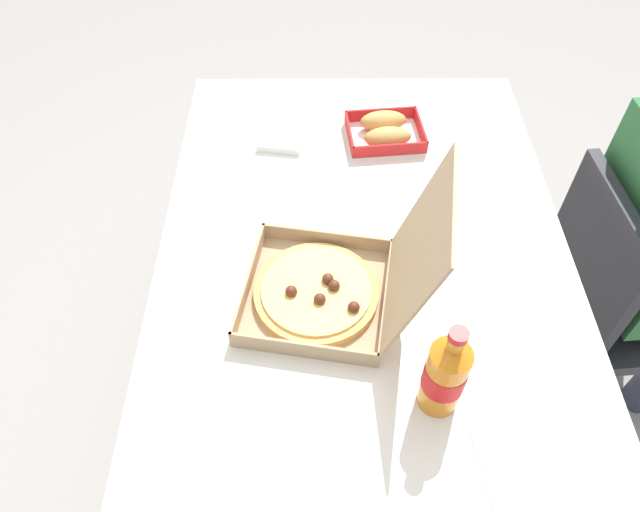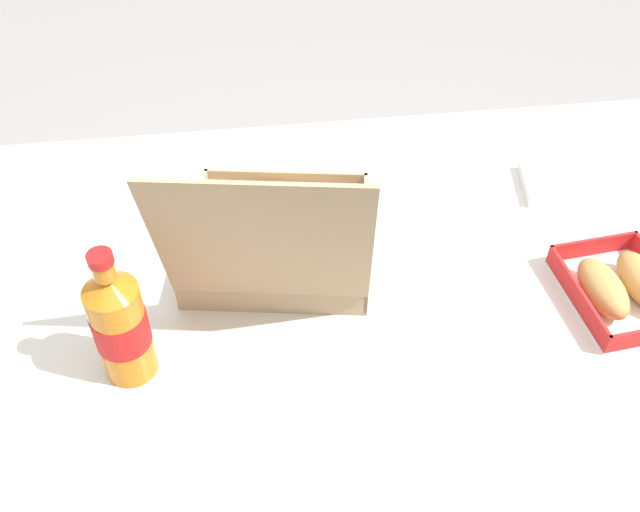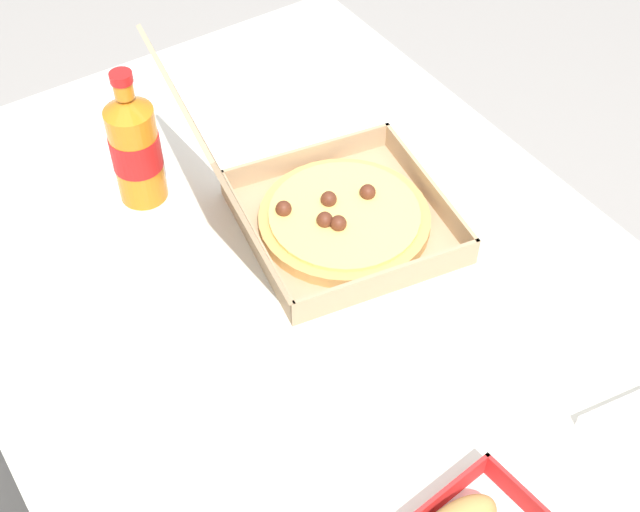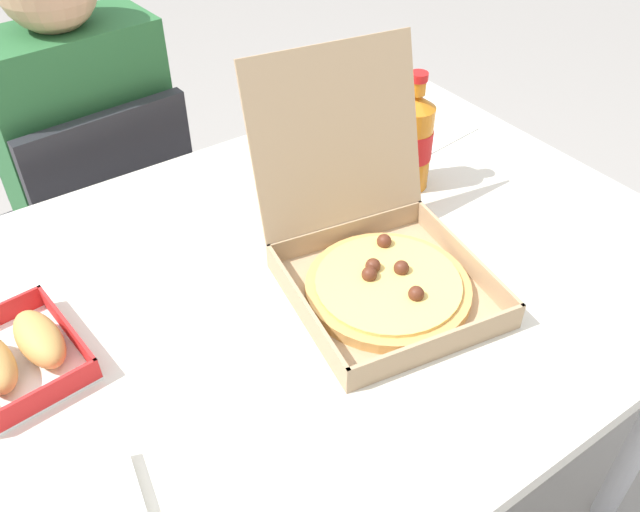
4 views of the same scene
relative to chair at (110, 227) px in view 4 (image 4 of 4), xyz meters
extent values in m
cube|color=silver|center=(0.10, -0.68, 0.26)|extent=(1.33, 0.90, 0.03)
cylinder|color=#B7B7BC|center=(0.69, -0.31, -0.12)|extent=(0.05, 0.05, 0.73)
cube|color=#232328|center=(-0.01, 0.06, -0.05)|extent=(0.43, 0.43, 0.04)
cube|color=#232328|center=(0.01, -0.12, 0.16)|extent=(0.36, 0.06, 0.38)
cylinder|color=#B2B2B7|center=(0.15, 0.25, -0.26)|extent=(0.03, 0.03, 0.43)
cylinder|color=#B2B2B7|center=(-0.19, 0.22, -0.26)|extent=(0.03, 0.03, 0.43)
cylinder|color=#B2B2B7|center=(0.18, -0.09, -0.26)|extent=(0.03, 0.03, 0.43)
cylinder|color=#B2B2B7|center=(-0.16, -0.12, -0.26)|extent=(0.03, 0.03, 0.43)
cylinder|color=#333847|center=(0.07, 0.22, -0.25)|extent=(0.09, 0.09, 0.45)
cylinder|color=#333847|center=(-0.11, 0.21, -0.25)|extent=(0.09, 0.09, 0.45)
cube|color=#333847|center=(0.08, 0.17, 0.02)|extent=(0.13, 0.31, 0.10)
cube|color=#333847|center=(-0.10, 0.16, 0.02)|extent=(0.13, 0.31, 0.10)
cube|color=#286033|center=(0.00, 0.00, 0.28)|extent=(0.37, 0.21, 0.42)
cube|color=tan|center=(0.20, -0.79, 0.28)|extent=(0.33, 0.33, 0.01)
cube|color=tan|center=(0.18, -0.93, 0.30)|extent=(0.28, 0.05, 0.04)
cube|color=tan|center=(0.07, -0.77, 0.30)|extent=(0.05, 0.28, 0.04)
cube|color=tan|center=(0.34, -0.81, 0.30)|extent=(0.05, 0.28, 0.04)
cube|color=tan|center=(0.23, -0.65, 0.30)|extent=(0.28, 0.05, 0.04)
cube|color=tan|center=(0.23, -0.61, 0.46)|extent=(0.29, 0.13, 0.27)
cylinder|color=tan|center=(0.20, -0.79, 0.29)|extent=(0.25, 0.25, 0.02)
cylinder|color=#EAC666|center=(0.20, -0.79, 0.30)|extent=(0.22, 0.22, 0.01)
sphere|color=#562819|center=(0.25, -0.72, 0.31)|extent=(0.02, 0.02, 0.02)
sphere|color=#562819|center=(0.21, -0.84, 0.31)|extent=(0.02, 0.02, 0.02)
sphere|color=#562819|center=(0.20, -0.75, 0.31)|extent=(0.02, 0.02, 0.02)
sphere|color=#562819|center=(0.18, -0.77, 0.31)|extent=(0.02, 0.02, 0.02)
sphere|color=#562819|center=(0.23, -0.78, 0.31)|extent=(0.02, 0.02, 0.02)
cube|color=white|center=(-0.30, -0.61, 0.28)|extent=(0.17, 0.20, 0.00)
cube|color=red|center=(-0.29, -0.70, 0.30)|extent=(0.15, 0.02, 0.03)
cube|color=red|center=(-0.23, -0.60, 0.30)|extent=(0.02, 0.19, 0.03)
ellipsoid|color=tan|center=(-0.27, -0.61, 0.31)|extent=(0.07, 0.12, 0.05)
cylinder|color=orange|center=(0.43, -0.57, 0.36)|extent=(0.07, 0.07, 0.16)
cone|color=orange|center=(0.43, -0.57, 0.45)|extent=(0.07, 0.07, 0.02)
cylinder|color=orange|center=(0.43, -0.57, 0.48)|extent=(0.03, 0.03, 0.02)
cylinder|color=red|center=(0.43, -0.57, 0.49)|extent=(0.03, 0.03, 0.01)
cylinder|color=red|center=(0.43, -0.57, 0.37)|extent=(0.07, 0.07, 0.06)
cube|color=white|center=(0.58, -0.44, 0.28)|extent=(0.23, 0.18, 0.00)
cube|color=white|center=(-0.29, -0.88, 0.29)|extent=(0.13, 0.13, 0.02)
camera|label=1|loc=(0.89, -0.78, 1.25)|focal=32.76mm
camera|label=2|loc=(0.25, 0.07, 1.11)|focal=41.09mm
camera|label=3|loc=(-0.53, -0.26, 1.20)|focal=48.95mm
camera|label=4|loc=(-0.30, -1.33, 0.97)|focal=36.75mm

